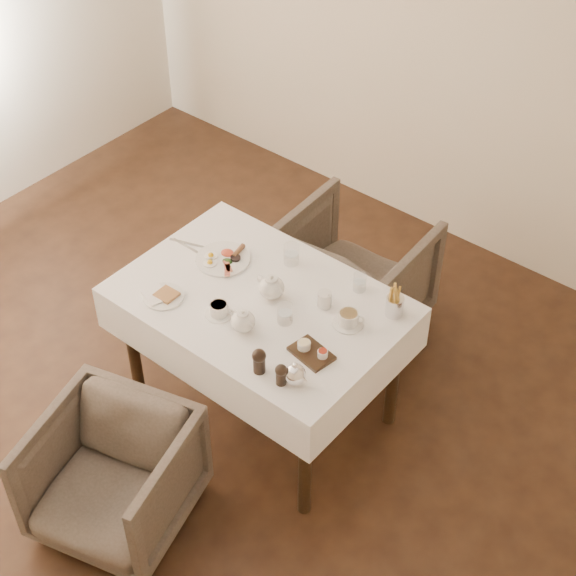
% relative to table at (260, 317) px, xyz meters
% --- Properties ---
extents(table, '(1.28, 0.88, 0.75)m').
position_rel_table_xyz_m(table, '(0.00, 0.00, 0.00)').
color(table, black).
rests_on(table, ground).
extents(armchair_near, '(0.78, 0.79, 0.59)m').
position_rel_table_xyz_m(armchair_near, '(-0.08, -0.90, -0.35)').
color(armchair_near, '#453B33').
rests_on(armchair_near, ground).
extents(armchair_far, '(0.76, 0.78, 0.68)m').
position_rel_table_xyz_m(armchair_far, '(-0.04, 0.78, -0.30)').
color(armchair_far, '#453B33').
rests_on(armchair_far, ground).
extents(breakfast_plate, '(0.26, 0.26, 0.03)m').
position_rel_table_xyz_m(breakfast_plate, '(-0.31, 0.10, 0.13)').
color(breakfast_plate, white).
rests_on(breakfast_plate, table).
extents(side_plate, '(0.20, 0.19, 0.02)m').
position_rel_table_xyz_m(side_plate, '(-0.35, -0.28, 0.13)').
color(side_plate, white).
rests_on(side_plate, table).
extents(teapot_centre, '(0.17, 0.14, 0.13)m').
position_rel_table_xyz_m(teapot_centre, '(0.03, 0.04, 0.18)').
color(teapot_centre, white).
rests_on(teapot_centre, table).
extents(teapot_front, '(0.16, 0.13, 0.12)m').
position_rel_table_xyz_m(teapot_front, '(0.08, -0.20, 0.18)').
color(teapot_front, white).
rests_on(teapot_front, table).
extents(creamer, '(0.07, 0.07, 0.07)m').
position_rel_table_xyz_m(creamer, '(0.26, 0.15, 0.16)').
color(creamer, white).
rests_on(creamer, table).
extents(teacup_near, '(0.13, 0.13, 0.06)m').
position_rel_table_xyz_m(teacup_near, '(-0.07, -0.19, 0.15)').
color(teacup_near, white).
rests_on(teacup_near, table).
extents(teacup_far, '(0.14, 0.14, 0.07)m').
position_rel_table_xyz_m(teacup_far, '(0.41, 0.12, 0.15)').
color(teacup_far, white).
rests_on(teacup_far, table).
extents(glass_left, '(0.09, 0.09, 0.10)m').
position_rel_table_xyz_m(glass_left, '(-0.05, 0.29, 0.17)').
color(glass_left, silver).
rests_on(glass_left, table).
extents(glass_mid, '(0.08, 0.08, 0.10)m').
position_rel_table_xyz_m(glass_mid, '(0.18, -0.04, 0.17)').
color(glass_mid, silver).
rests_on(glass_mid, table).
extents(glass_right, '(0.06, 0.06, 0.09)m').
position_rel_table_xyz_m(glass_right, '(0.31, 0.34, 0.16)').
color(glass_right, silver).
rests_on(glass_right, table).
extents(condiment_board, '(0.20, 0.15, 0.05)m').
position_rel_table_xyz_m(condiment_board, '(0.40, -0.13, 0.13)').
color(condiment_board, black).
rests_on(condiment_board, table).
extents(pepper_mill_left, '(0.07, 0.07, 0.12)m').
position_rel_table_xyz_m(pepper_mill_left, '(0.29, -0.34, 0.18)').
color(pepper_mill_left, black).
rests_on(pepper_mill_left, table).
extents(pepper_mill_right, '(0.06, 0.06, 0.10)m').
position_rel_table_xyz_m(pepper_mill_right, '(0.40, -0.33, 0.17)').
color(pepper_mill_right, black).
rests_on(pepper_mill_right, table).
extents(silver_pot, '(0.13, 0.12, 0.12)m').
position_rel_table_xyz_m(silver_pot, '(0.45, -0.30, 0.18)').
color(silver_pot, white).
rests_on(silver_pot, table).
extents(fries_cup, '(0.08, 0.08, 0.17)m').
position_rel_table_xyz_m(fries_cup, '(0.53, 0.30, 0.19)').
color(fries_cup, silver).
rests_on(fries_cup, table).
extents(cutlery_fork, '(0.18, 0.08, 0.00)m').
position_rel_table_xyz_m(cutlery_fork, '(-0.53, 0.08, 0.12)').
color(cutlery_fork, silver).
rests_on(cutlery_fork, table).
extents(cutlery_knife, '(0.17, 0.02, 0.00)m').
position_rel_table_xyz_m(cutlery_knife, '(-0.53, 0.06, 0.12)').
color(cutlery_knife, silver).
rests_on(cutlery_knife, table).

